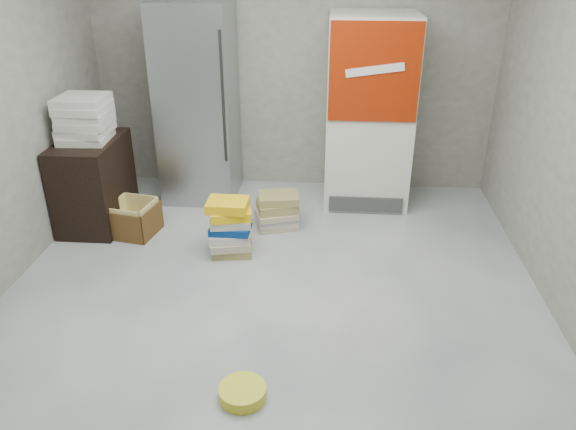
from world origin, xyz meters
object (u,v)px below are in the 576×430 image
at_px(steel_fridge, 198,104).
at_px(wood_shelf, 94,183).
at_px(phonebook_stack_main, 230,227).
at_px(cardboard_box, 134,220).
at_px(coke_cooler, 369,112).

relative_size(steel_fridge, wood_shelf, 2.37).
bearing_deg(phonebook_stack_main, cardboard_box, 159.21).
bearing_deg(phonebook_stack_main, coke_cooler, 41.77).
relative_size(coke_cooler, cardboard_box, 4.06).
xyz_separation_m(wood_shelf, cardboard_box, (0.40, -0.18, -0.27)).
bearing_deg(steel_fridge, cardboard_box, -115.26).
relative_size(steel_fridge, coke_cooler, 1.06).
bearing_deg(wood_shelf, coke_cooler, 16.28).
height_order(steel_fridge, cardboard_box, steel_fridge).
bearing_deg(cardboard_box, wood_shelf, 166.23).
bearing_deg(steel_fridge, coke_cooler, -0.18).
xyz_separation_m(coke_cooler, cardboard_box, (-2.08, -0.91, -0.78)).
bearing_deg(cardboard_box, coke_cooler, 34.65).
height_order(phonebook_stack_main, cardboard_box, phonebook_stack_main).
distance_m(steel_fridge, phonebook_stack_main, 1.47).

